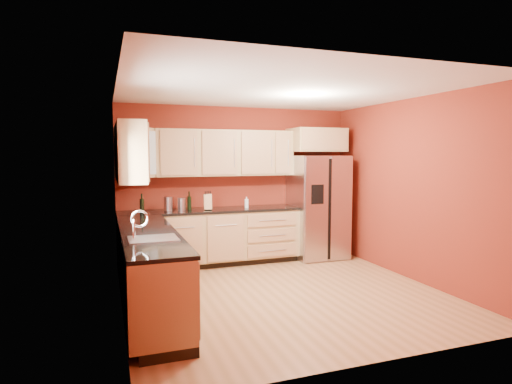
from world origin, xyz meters
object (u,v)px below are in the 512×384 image
Objects in this scene: wine_bottle_a at (189,201)px; knife_block at (208,202)px; soap_dispenser at (247,202)px; refrigerator at (318,207)px; canister_left at (168,204)px.

knife_block is at bearing -20.53° from wine_bottle_a.
refrigerator is at bearing -1.39° from soap_dispenser.
soap_dispenser is (-1.30, 0.03, 0.12)m from refrigerator.
wine_bottle_a reaches higher than canister_left.
soap_dispenser is at bearing -5.13° from wine_bottle_a.
wine_bottle_a reaches higher than soap_dispenser.
wine_bottle_a is at bearing 177.04° from refrigerator.
knife_block is (0.61, -0.09, 0.02)m from canister_left.
wine_bottle_a is (-2.24, 0.12, 0.18)m from refrigerator.
refrigerator is 1.96m from knife_block.
canister_left is (-2.57, 0.10, 0.14)m from refrigerator.
knife_block is at bearing -8.34° from canister_left.
refrigerator is at bearing -2.96° from wine_bottle_a.
wine_bottle_a is (0.33, 0.01, 0.04)m from canister_left.
canister_left is at bearing 177.74° from refrigerator.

